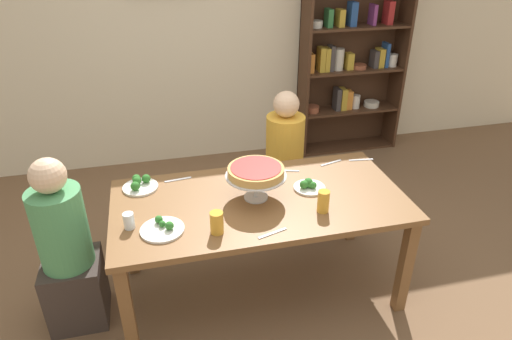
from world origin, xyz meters
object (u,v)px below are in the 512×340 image
at_px(bookshelf, 352,47).
at_px(cutlery_knife_near, 361,160).
at_px(water_glass_clear_near, 129,221).
at_px(cutlery_fork_far, 178,180).
at_px(cutlery_spare_fork, 286,171).
at_px(diner_far_right, 284,169).
at_px(deep_dish_pizza_stand, 256,173).
at_px(cutlery_knife_far, 272,233).
at_px(beer_glass_amber_short, 323,201).
at_px(salad_plate_spare, 309,186).
at_px(beer_glass_amber_tall, 217,223).
at_px(salad_plate_far_diner, 140,184).
at_px(dining_table, 260,210).
at_px(diner_head_west, 68,257).
at_px(salad_plate_near_diner, 163,228).
at_px(cutlery_fork_near, 331,163).

xyz_separation_m(bookshelf, cutlery_knife_near, (-0.65, -1.68, -0.38)).
height_order(water_glass_clear_near, cutlery_fork_far, water_glass_clear_near).
height_order(bookshelf, cutlery_spare_fork, bookshelf).
distance_m(diner_far_right, deep_dish_pizza_stand, 0.96).
xyz_separation_m(cutlery_knife_near, cutlery_knife_far, (-0.86, -0.70, 0.00)).
distance_m(beer_glass_amber_short, cutlery_knife_far, 0.38).
distance_m(salad_plate_spare, beer_glass_amber_tall, 0.72).
xyz_separation_m(water_glass_clear_near, cutlery_knife_far, (0.77, -0.24, -0.04)).
relative_size(beer_glass_amber_short, water_glass_clear_near, 1.44).
relative_size(salad_plate_far_diner, cutlery_spare_fork, 1.26).
bearing_deg(salad_plate_far_diner, cutlery_knife_far, -44.11).
bearing_deg(water_glass_clear_near, dining_table, 8.99).
xyz_separation_m(water_glass_clear_near, cutlery_fork_far, (0.31, 0.48, -0.04)).
bearing_deg(cutlery_fork_far, dining_table, 136.64).
height_order(diner_far_right, cutlery_fork_far, diner_far_right).
bearing_deg(salad_plate_spare, cutlery_knife_far, -131.16).
relative_size(diner_far_right, diner_head_west, 1.00).
bearing_deg(salad_plate_near_diner, cutlery_fork_far, 76.42).
bearing_deg(beer_glass_amber_tall, dining_table, 41.92).
distance_m(bookshelf, cutlery_fork_near, 1.93).
distance_m(deep_dish_pizza_stand, cutlery_knife_near, 0.93).
relative_size(beer_glass_amber_short, cutlery_fork_near, 0.76).
height_order(beer_glass_amber_tall, beer_glass_amber_short, beer_glass_amber_short).
xyz_separation_m(diner_far_right, cutlery_knife_near, (0.44, -0.43, 0.25)).
xyz_separation_m(salad_plate_far_diner, cutlery_knife_far, (0.70, -0.68, -0.02)).
bearing_deg(cutlery_fork_near, cutlery_knife_far, 31.94).
xyz_separation_m(diner_head_west, deep_dish_pizza_stand, (1.16, -0.01, 0.43)).
relative_size(bookshelf, deep_dish_pizza_stand, 5.90).
distance_m(dining_table, bookshelf, 2.55).
bearing_deg(diner_head_west, cutlery_spare_fork, 11.13).
relative_size(beer_glass_amber_short, cutlery_knife_far, 0.76).
bearing_deg(salad_plate_spare, diner_far_right, 85.13).
height_order(cutlery_fork_near, cutlery_knife_far, same).
height_order(beer_glass_amber_short, cutlery_fork_far, beer_glass_amber_short).
distance_m(diner_far_right, cutlery_knife_far, 1.23).
bearing_deg(cutlery_fork_near, beer_glass_amber_tall, 17.60).
height_order(diner_head_west, cutlery_spare_fork, diner_head_west).
distance_m(diner_head_west, salad_plate_spare, 1.54).
height_order(salad_plate_near_diner, cutlery_knife_far, salad_plate_near_diner).
bearing_deg(diner_far_right, deep_dish_pizza_stand, -29.11).
bearing_deg(salad_plate_near_diner, cutlery_knife_near, 19.86).
bearing_deg(cutlery_fork_far, diner_far_right, -161.41).
bearing_deg(bookshelf, dining_table, -126.42).
height_order(bookshelf, cutlery_fork_far, bookshelf).
distance_m(diner_head_west, salad_plate_near_diner, 0.66).
relative_size(cutlery_fork_near, cutlery_spare_fork, 1.00).
xyz_separation_m(diner_head_west, salad_plate_near_diner, (0.57, -0.21, 0.26)).
xyz_separation_m(salad_plate_near_diner, cutlery_knife_far, (0.59, -0.18, -0.01)).
bearing_deg(diner_head_west, salad_plate_far_diner, 32.81).
bearing_deg(beer_glass_amber_short, deep_dish_pizza_stand, 145.91).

